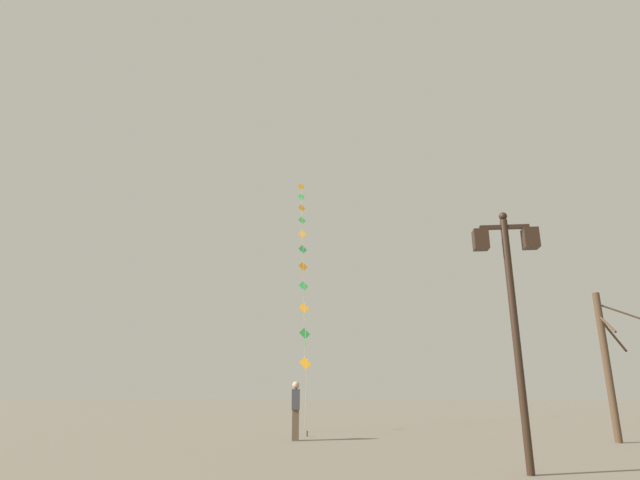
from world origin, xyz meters
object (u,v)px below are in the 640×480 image
Objects in this scene: kite_flyer at (296,409)px; twin_lantern_lamp_post at (510,286)px; bare_tree at (607,362)px; kite_train at (303,258)px.

twin_lantern_lamp_post is at bearing -147.72° from kite_flyer.
bare_tree is (9.32, 0.19, 1.35)m from kite_flyer.
kite_train is 11.98m from kite_flyer.
bare_tree is at bearing -41.65° from kite_train.
kite_train reaches higher than bare_tree.
kite_flyer is (1.12, -9.47, -7.24)m from kite_train.
twin_lantern_lamp_post is 7.77m from bare_tree.
kite_flyer is at bearing 129.15° from twin_lantern_lamp_post.
twin_lantern_lamp_post is 2.83× the size of kite_flyer.
kite_flyer is 0.39× the size of bare_tree.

